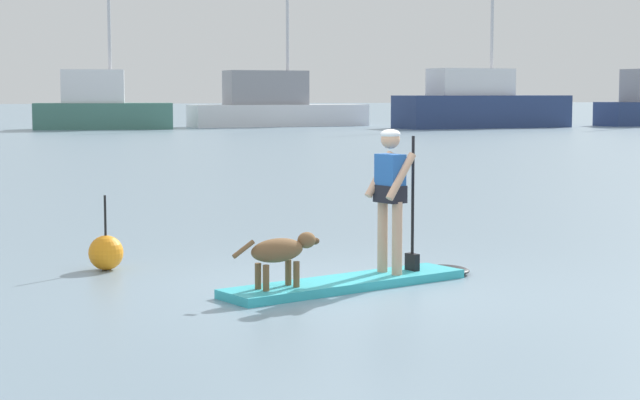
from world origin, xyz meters
The scene contains 8 objects.
ground_plane centered at (0.00, 0.00, 0.00)m, with size 400.00×400.00×0.00m, color gray.
paddleboard centered at (0.21, 0.08, 0.05)m, with size 3.35×1.73×0.10m.
person_paddler centered at (0.62, 0.22, 1.07)m, with size 0.67×0.58×1.67m.
dog centered at (-0.83, -0.30, 0.49)m, with size 1.08×0.46×0.58m.
moored_boat_outer centered at (2.48, 53.85, 1.35)m, with size 8.37×3.67×11.55m.
moored_boat_far_port centered at (13.78, 56.13, 1.36)m, with size 11.90×3.83×12.30m.
moored_boat_starboard centered at (25.28, 49.62, 1.43)m, with size 11.46×4.43×12.22m.
marker_buoy centered at (-2.46, 2.02, 0.22)m, with size 0.43×0.43×0.93m.
Camera 1 is at (-3.77, -11.32, 2.20)m, focal length 60.20 mm.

